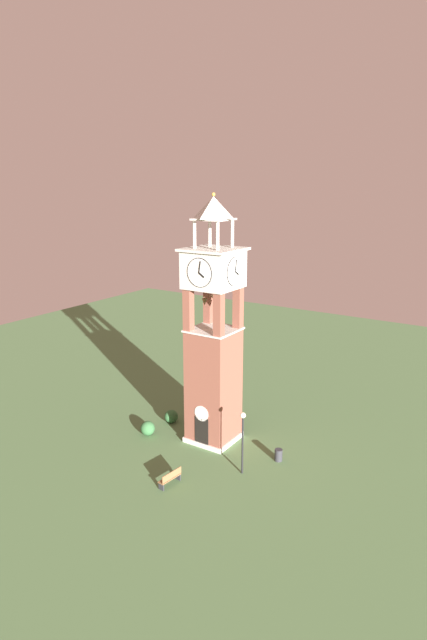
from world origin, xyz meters
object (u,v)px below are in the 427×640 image
at_px(clock_tower, 213,346).
at_px(park_bench, 170,478).
at_px(lamp_post, 243,432).
at_px(trash_bin, 278,455).

bearing_deg(clock_tower, park_bench, -80.70).
distance_m(park_bench, lamp_post, 5.17).
bearing_deg(park_bench, trash_bin, 55.92).
distance_m(clock_tower, trash_bin, 8.40).
distance_m(clock_tower, lamp_post, 6.38).
distance_m(clock_tower, park_bench, 9.12).
xyz_separation_m(clock_tower, lamp_post, (3.98, -2.78, -4.14)).
relative_size(park_bench, lamp_post, 0.40).
bearing_deg(lamp_post, clock_tower, 145.07).
height_order(lamp_post, trash_bin, lamp_post).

